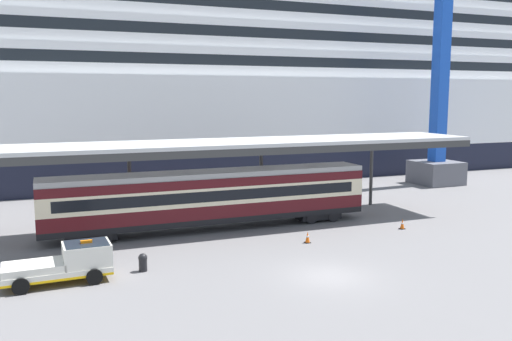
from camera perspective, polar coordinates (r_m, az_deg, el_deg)
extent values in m
plane|color=slate|center=(28.35, 7.81, -11.11)|extent=(400.00, 400.00, 0.00)
cube|color=black|center=(66.92, -11.82, 1.31)|extent=(172.17, 27.81, 3.37)
cube|color=white|center=(66.52, -11.96, 6.12)|extent=(172.17, 27.81, 7.87)
cube|color=white|center=(66.59, -12.09, 10.78)|extent=(158.39, 25.58, 2.95)
cube|color=black|center=(54.10, -9.81, 11.69)|extent=(151.51, 0.12, 1.06)
cube|color=white|center=(66.81, -12.17, 13.30)|extent=(152.06, 24.56, 2.95)
cube|color=black|center=(54.88, -10.00, 14.73)|extent=(145.45, 0.12, 1.06)
cube|color=white|center=(67.16, -12.24, 15.81)|extent=(145.72, 23.54, 2.95)
cube|color=silver|center=(37.11, -5.10, 2.88)|extent=(40.36, 6.22, 0.25)
cube|color=#363636|center=(34.28, -3.66, 1.84)|extent=(40.36, 0.20, 0.50)
cylinder|color=#363636|center=(39.06, -13.30, -1.56)|extent=(0.28, 0.28, 5.84)
cylinder|color=#363636|center=(41.67, 0.55, -0.76)|extent=(0.28, 0.28, 5.84)
cylinder|color=#363636|center=(46.38, 12.18, -0.05)|extent=(0.28, 0.28, 5.84)
cube|color=black|center=(37.43, -4.79, -5.00)|extent=(22.55, 2.80, 0.40)
cube|color=#470F14|center=(37.29, -4.80, -4.03)|extent=(22.55, 2.80, 0.90)
cube|color=beige|center=(37.09, -4.82, -2.44)|extent=(22.55, 2.80, 1.20)
cube|color=black|center=(35.79, -4.18, -2.74)|extent=(20.75, 0.08, 0.72)
cube|color=#470F14|center=(36.94, -4.83, -1.07)|extent=(22.55, 2.80, 0.60)
cube|color=#9E9E9E|center=(36.87, -4.84, -0.33)|extent=(22.55, 2.69, 0.36)
cube|color=black|center=(36.11, -17.29, -6.48)|extent=(3.20, 2.35, 0.50)
cylinder|color=black|center=(34.94, -18.62, -7.07)|extent=(0.84, 0.12, 0.84)
cylinder|color=black|center=(35.06, -15.66, -6.89)|extent=(0.84, 0.12, 0.84)
cube|color=black|center=(40.54, 6.31, -4.60)|extent=(3.20, 2.35, 0.50)
cylinder|color=black|center=(39.13, 5.94, -5.10)|extent=(0.84, 0.12, 0.84)
cylinder|color=black|center=(39.97, 8.24, -4.86)|extent=(0.84, 0.12, 0.84)
cube|color=silver|center=(28.75, -20.44, -10.05)|extent=(5.27, 2.19, 0.36)
cube|color=#F2B20C|center=(28.79, -20.42, -10.30)|extent=(5.27, 2.21, 0.12)
cube|color=silver|center=(28.64, -17.57, -8.47)|extent=(2.36, 2.00, 1.10)
cube|color=#19232D|center=(28.55, -17.60, -7.79)|extent=(2.15, 1.92, 0.44)
cube|color=orange|center=(28.47, -17.62, -7.25)|extent=(0.57, 0.22, 0.16)
cube|color=silver|center=(28.62, -22.58, -9.49)|extent=(2.98, 2.03, 0.36)
cylinder|color=black|center=(29.87, -17.31, -9.60)|extent=(0.81, 0.28, 0.80)
cylinder|color=black|center=(27.98, -16.83, -10.78)|extent=(0.81, 0.28, 0.80)
cylinder|color=black|center=(29.74, -23.78, -10.00)|extent=(0.81, 0.28, 0.80)
cylinder|color=black|center=(27.83, -23.78, -11.22)|extent=(0.81, 0.28, 0.80)
cube|color=black|center=(34.32, 5.51, -7.64)|extent=(0.36, 0.36, 0.04)
cone|color=#EA590F|center=(34.22, 5.52, -7.05)|extent=(0.30, 0.30, 0.69)
cylinder|color=white|center=(34.22, 5.52, -6.99)|extent=(0.17, 0.17, 0.10)
cube|color=black|center=(38.98, 15.31, -5.99)|extent=(0.36, 0.36, 0.04)
cone|color=#EA590F|center=(38.90, 15.33, -5.49)|extent=(0.30, 0.30, 0.67)
cylinder|color=white|center=(38.89, 15.33, -5.44)|extent=(0.17, 0.17, 0.09)
cube|color=#595960|center=(59.65, 18.61, -0.20)|extent=(4.40, 4.40, 2.40)
cylinder|color=black|center=(29.40, -11.95, -9.79)|extent=(0.44, 0.44, 0.70)
sphere|color=black|center=(29.29, -11.97, -9.10)|extent=(0.48, 0.48, 0.48)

